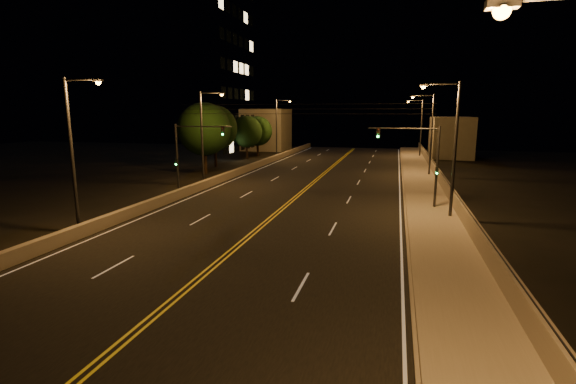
% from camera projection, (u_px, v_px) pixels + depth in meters
% --- Properties ---
extents(road, '(18.00, 120.00, 0.02)m').
position_uv_depth(road, '(266.00, 222.00, 27.50)').
color(road, black).
rests_on(road, ground).
extents(sidewalk, '(3.60, 120.00, 0.30)m').
position_uv_depth(sidewalk, '(439.00, 232.00, 24.82)').
color(sidewalk, gray).
rests_on(sidewalk, ground).
extents(curb, '(0.14, 120.00, 0.15)m').
position_uv_depth(curb, '(407.00, 231.00, 25.29)').
color(curb, gray).
rests_on(curb, ground).
extents(parapet_wall, '(0.30, 120.00, 1.00)m').
position_uv_depth(parapet_wall, '(470.00, 223.00, 24.29)').
color(parapet_wall, gray).
rests_on(parapet_wall, sidewalk).
extents(jersey_barrier, '(0.45, 120.00, 0.77)m').
position_uv_depth(jersey_barrier, '(141.00, 208.00, 29.74)').
color(jersey_barrier, gray).
rests_on(jersey_barrier, ground).
extents(distant_building_right, '(6.00, 10.00, 6.39)m').
position_uv_depth(distant_building_right, '(451.00, 137.00, 66.73)').
color(distant_building_right, gray).
rests_on(distant_building_right, ground).
extents(distant_building_left, '(8.00, 8.00, 7.72)m').
position_uv_depth(distant_building_left, '(266.00, 130.00, 79.31)').
color(distant_building_left, gray).
rests_on(distant_building_left, ground).
extents(parapet_rail, '(0.06, 120.00, 0.06)m').
position_uv_depth(parapet_rail, '(471.00, 214.00, 24.19)').
color(parapet_rail, black).
rests_on(parapet_rail, parapet_wall).
extents(lane_markings, '(17.32, 116.00, 0.00)m').
position_uv_depth(lane_markings, '(266.00, 222.00, 27.43)').
color(lane_markings, silver).
rests_on(lane_markings, road).
extents(streetlight_1, '(2.55, 0.28, 9.07)m').
position_uv_depth(streetlight_1, '(451.00, 142.00, 27.10)').
color(streetlight_1, '#2D2D33').
rests_on(streetlight_1, ground).
extents(streetlight_2, '(2.55, 0.28, 9.07)m').
position_uv_depth(streetlight_2, '(429.00, 130.00, 45.76)').
color(streetlight_2, '#2D2D33').
rests_on(streetlight_2, ground).
extents(streetlight_3, '(2.55, 0.28, 9.07)m').
position_uv_depth(streetlight_3, '(420.00, 124.00, 65.63)').
color(streetlight_3, '#2D2D33').
rests_on(streetlight_3, ground).
extents(streetlight_4, '(2.55, 0.28, 9.07)m').
position_uv_depth(streetlight_4, '(75.00, 146.00, 24.07)').
color(streetlight_4, '#2D2D33').
rests_on(streetlight_4, ground).
extents(streetlight_5, '(2.55, 0.28, 9.07)m').
position_uv_depth(streetlight_5, '(204.00, 132.00, 40.20)').
color(streetlight_5, '#2D2D33').
rests_on(streetlight_5, ground).
extents(streetlight_6, '(2.55, 0.28, 9.07)m').
position_uv_depth(streetlight_6, '(278.00, 124.00, 65.03)').
color(streetlight_6, '#2D2D33').
rests_on(streetlight_6, ground).
extents(traffic_signal_right, '(5.11, 0.31, 6.19)m').
position_uv_depth(traffic_signal_right, '(423.00, 158.00, 30.18)').
color(traffic_signal_right, '#2D2D33').
rests_on(traffic_signal_right, ground).
extents(traffic_signal_left, '(5.11, 0.31, 6.19)m').
position_uv_depth(traffic_signal_left, '(187.00, 152.00, 34.80)').
color(traffic_signal_left, '#2D2D33').
rests_on(traffic_signal_left, ground).
extents(overhead_wires, '(22.00, 0.03, 0.83)m').
position_uv_depth(overhead_wires, '(299.00, 109.00, 35.14)').
color(overhead_wires, black).
extents(building_tower, '(24.00, 15.00, 32.63)m').
position_uv_depth(building_tower, '(167.00, 57.00, 65.62)').
color(building_tower, gray).
rests_on(building_tower, ground).
extents(tree_0, '(6.09, 6.09, 8.25)m').
position_uv_depth(tree_0, '(204.00, 129.00, 47.92)').
color(tree_0, black).
rests_on(tree_0, ground).
extents(tree_1, '(5.93, 5.93, 8.03)m').
position_uv_depth(tree_1, '(215.00, 128.00, 54.43)').
color(tree_1, black).
rests_on(tree_1, ground).
extents(tree_2, '(4.87, 4.87, 6.61)m').
position_uv_depth(tree_2, '(246.00, 132.00, 64.30)').
color(tree_2, black).
rests_on(tree_2, ground).
extents(tree_3, '(4.79, 4.79, 6.49)m').
position_uv_depth(tree_3, '(258.00, 131.00, 67.84)').
color(tree_3, black).
rests_on(tree_3, ground).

